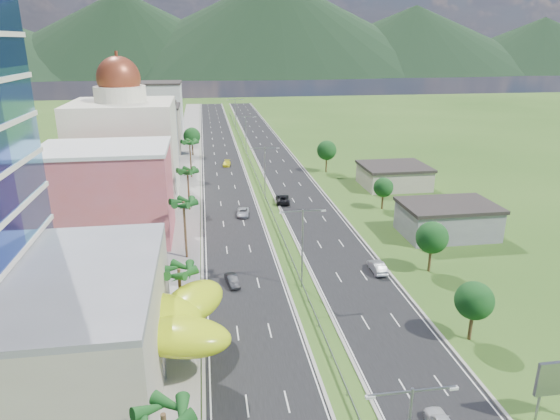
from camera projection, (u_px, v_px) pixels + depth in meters
name	position (u px, v px, depth m)	size (l,w,h in m)	color
ground	(318.00, 327.00, 57.74)	(500.00, 500.00, 0.00)	#2D5119
road_left	(221.00, 158.00, 140.91)	(11.00, 260.00, 0.04)	black
road_right	(274.00, 156.00, 143.06)	(11.00, 260.00, 0.04)	black
sidewalk_left	(187.00, 159.00, 139.54)	(7.00, 260.00, 0.12)	gray
median_guardrail	(254.00, 170.00, 124.93)	(0.10, 216.06, 0.76)	gray
streetlight_median_b	(302.00, 240.00, 64.93)	(6.04, 0.25, 11.00)	gray
streetlight_median_c	(265.00, 167.00, 102.38)	(6.04, 0.25, 11.00)	gray
streetlight_median_d	(246.00, 131.00, 144.50)	(6.04, 0.25, 11.00)	gray
streetlight_median_e	(235.00, 110.00, 186.63)	(6.04, 0.25, 11.00)	gray
lime_canopy	(132.00, 321.00, 49.52)	(18.00, 15.00, 7.40)	#B6D014
pink_shophouse	(108.00, 195.00, 81.28)	(20.00, 15.00, 15.00)	#CE5458
domed_building	(125.00, 145.00, 101.57)	(20.00, 20.00, 28.70)	beige
midrise_grey	(144.00, 138.00, 126.19)	(16.00, 15.00, 16.00)	gray
midrise_beige	(153.00, 130.00, 147.27)	(16.00, 15.00, 13.00)	#AA9F8C
midrise_white	(158.00, 111.00, 168.00)	(16.00, 15.00, 18.00)	silver
shed_near	(447.00, 221.00, 84.35)	(15.00, 10.00, 5.00)	gray
shed_far	(394.00, 177.00, 112.81)	(14.00, 12.00, 4.40)	#AA9F8C
palm_tree_a	(164.00, 420.00, 32.35)	(3.60, 3.60, 9.10)	#47301C
palm_tree_b	(179.00, 273.00, 55.12)	(3.60, 3.60, 8.10)	#47301C
palm_tree_c	(184.00, 205.00, 73.38)	(3.60, 3.60, 9.60)	#47301C
palm_tree_d	(187.00, 173.00, 95.22)	(3.60, 3.60, 8.60)	#47301C
palm_tree_e	(190.00, 143.00, 118.38)	(3.60, 3.60, 9.40)	#47301C
leafy_tree_lfar	(192.00, 136.00, 142.66)	(4.90, 4.90, 8.05)	#47301C
leafy_tree_ra	(474.00, 301.00, 53.81)	(4.20, 4.20, 6.90)	#47301C
leafy_tree_rb	(432.00, 238.00, 70.03)	(4.55, 4.55, 7.47)	#47301C
leafy_tree_rc	(383.00, 187.00, 96.93)	(3.85, 3.85, 6.33)	#47301C
leafy_tree_rd	(327.00, 150.00, 124.05)	(4.90, 4.90, 8.05)	#47301C
mountain_ridge	(276.00, 75.00, 487.59)	(860.00, 140.00, 90.00)	black
car_dark_left	(232.00, 280.00, 67.41)	(1.40, 4.02, 1.32)	black
car_silver_mid_left	(243.00, 212.00, 94.19)	(2.19, 4.74, 1.32)	#B5B7BD
car_yellow_far_left	(227.00, 163.00, 131.88)	(1.84, 4.52, 1.31)	yellow
car_silver_right	(377.00, 267.00, 71.12)	(1.65, 4.72, 1.56)	#9C9DA3
car_dark_far_right	(283.00, 199.00, 101.70)	(2.65, 5.74, 1.59)	black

